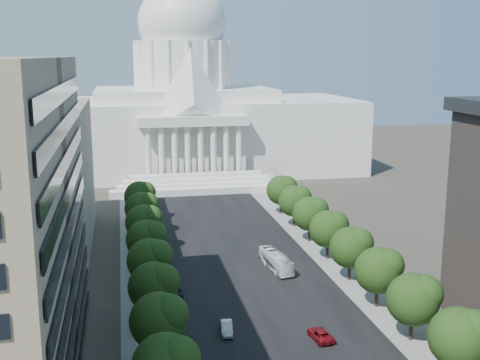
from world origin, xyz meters
TOP-DOWN VIEW (x-y plane):
  - road_asphalt at (0.00, 90.00)m, footprint 30.00×260.00m
  - sidewalk_left at (-19.00, 90.00)m, footprint 8.00×260.00m
  - sidewalk_right at (19.00, 90.00)m, footprint 8.00×260.00m
  - capitol at (0.00, 184.89)m, footprint 120.00×56.00m
  - tree_l_d at (-17.66, 47.81)m, footprint 7.79×7.60m
  - tree_l_e at (-17.66, 59.81)m, footprint 7.79×7.60m
  - tree_l_f at (-17.66, 71.81)m, footprint 7.79×7.60m
  - tree_l_g at (-17.66, 83.81)m, footprint 7.79×7.60m
  - tree_l_h at (-17.66, 95.81)m, footprint 7.79×7.60m
  - tree_l_i at (-17.66, 107.81)m, footprint 7.79×7.60m
  - tree_l_j at (-17.66, 119.81)m, footprint 7.79×7.60m
  - tree_r_c at (18.34, 35.81)m, footprint 7.79×7.60m
  - tree_r_d at (18.34, 47.81)m, footprint 7.79×7.60m
  - tree_r_e at (18.34, 59.81)m, footprint 7.79×7.60m
  - tree_r_f at (18.34, 71.81)m, footprint 7.79×7.60m
  - tree_r_g at (18.34, 83.81)m, footprint 7.79×7.60m
  - tree_r_h at (18.34, 95.81)m, footprint 7.79×7.60m
  - tree_r_i at (18.34, 107.81)m, footprint 7.79×7.60m
  - tree_r_j at (18.34, 119.81)m, footprint 7.79×7.60m
  - streetlight_b at (19.90, 35.00)m, footprint 2.61×0.44m
  - streetlight_c at (19.90, 60.00)m, footprint 2.61×0.44m
  - streetlight_d at (19.90, 85.00)m, footprint 2.61×0.44m
  - streetlight_e at (19.90, 110.00)m, footprint 2.61×0.44m
  - streetlight_f at (19.90, 135.00)m, footprint 2.61×0.44m
  - car_silver at (-7.65, 55.24)m, footprint 2.20×4.94m
  - car_red at (5.25, 50.57)m, footprint 3.03×5.59m
  - car_dark_b at (-13.50, 70.70)m, footprint 1.84×4.43m
  - city_bus at (6.28, 80.03)m, footprint 4.24×12.12m

SIDE VIEW (x-z plane):
  - road_asphalt at x=0.00m, z-range -0.01..0.01m
  - sidewalk_left at x=-19.00m, z-range -0.01..0.01m
  - sidewalk_right at x=19.00m, z-range -0.01..0.01m
  - car_dark_b at x=-13.50m, z-range 0.00..1.28m
  - car_red at x=5.25m, z-range 0.00..1.49m
  - car_silver at x=-7.65m, z-range 0.00..1.58m
  - city_bus at x=6.28m, z-range 0.00..3.30m
  - streetlight_b at x=19.90m, z-range 1.32..10.32m
  - streetlight_c at x=19.90m, z-range 1.32..10.32m
  - streetlight_d at x=19.90m, z-range 1.32..10.32m
  - streetlight_e at x=19.90m, z-range 1.32..10.32m
  - streetlight_f at x=19.90m, z-range 1.32..10.32m
  - tree_l_d at x=-17.66m, z-range 1.47..11.44m
  - tree_l_e at x=-17.66m, z-range 1.47..11.44m
  - tree_l_f at x=-17.66m, z-range 1.47..11.44m
  - tree_l_g at x=-17.66m, z-range 1.47..11.44m
  - tree_l_h at x=-17.66m, z-range 1.47..11.44m
  - tree_l_i at x=-17.66m, z-range 1.47..11.44m
  - tree_l_j at x=-17.66m, z-range 1.47..11.44m
  - tree_r_c at x=18.34m, z-range 1.47..11.44m
  - tree_r_d at x=18.34m, z-range 1.47..11.44m
  - tree_r_e at x=18.34m, z-range 1.47..11.44m
  - tree_r_f at x=18.34m, z-range 1.47..11.44m
  - tree_r_g at x=18.34m, z-range 1.47..11.44m
  - tree_r_h at x=18.34m, z-range 1.47..11.44m
  - tree_r_i at x=18.34m, z-range 1.47..11.44m
  - tree_r_j at x=18.34m, z-range 1.47..11.44m
  - capitol at x=0.00m, z-range -16.49..56.51m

